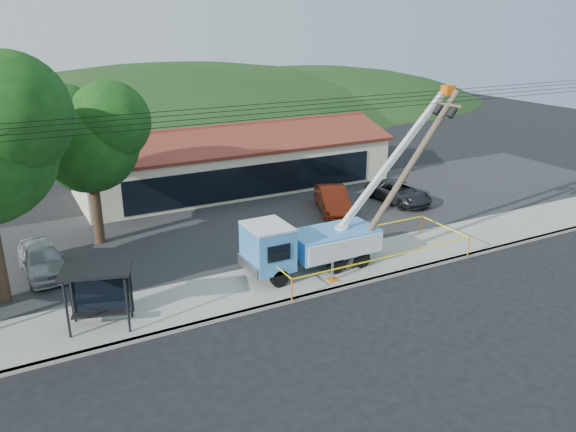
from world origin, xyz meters
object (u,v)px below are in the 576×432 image
(bus_shelter, at_px, (98,283))
(car_silver, at_px, (45,275))
(car_red, at_px, (332,213))
(car_dark, at_px, (398,203))
(leaning_pole, at_px, (407,171))
(utility_truck, at_px, (310,241))

(bus_shelter, bearing_deg, car_silver, 121.24)
(car_red, xyz_separation_m, car_dark, (4.99, -0.39, 0.00))
(leaning_pole, relative_size, car_silver, 1.83)
(bus_shelter, relative_size, car_red, 0.63)
(leaning_pole, bearing_deg, bus_shelter, 179.45)
(bus_shelter, relative_size, car_dark, 0.61)
(utility_truck, distance_m, car_dark, 12.67)
(utility_truck, height_order, car_red, utility_truck)
(utility_truck, height_order, car_silver, utility_truck)
(leaning_pole, xyz_separation_m, car_dark, (5.68, 7.37, -4.70))
(utility_truck, distance_m, bus_shelter, 10.06)
(car_silver, bearing_deg, car_red, -0.15)
(bus_shelter, relative_size, car_silver, 0.65)
(utility_truck, distance_m, leaning_pole, 5.96)
(leaning_pole, relative_size, car_red, 1.76)
(utility_truck, xyz_separation_m, leaning_pole, (5.04, -0.81, 3.07))
(car_red, height_order, car_dark, car_red)
(utility_truck, relative_size, car_dark, 2.31)
(car_red, distance_m, car_dark, 5.00)
(bus_shelter, distance_m, car_silver, 6.86)
(leaning_pole, distance_m, car_dark, 10.43)
(bus_shelter, bearing_deg, car_red, 43.12)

